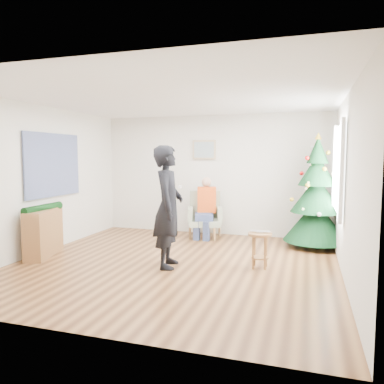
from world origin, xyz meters
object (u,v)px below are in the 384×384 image
(console, at_px, (44,233))
(standing_man, at_px, (168,207))
(christmas_tree, at_px, (316,196))
(armchair, at_px, (205,221))
(stool, at_px, (260,250))

(console, bearing_deg, standing_man, -15.35)
(christmas_tree, distance_m, standing_man, 2.98)
(christmas_tree, xyz_separation_m, console, (-4.48, -2.04, -0.57))
(christmas_tree, bearing_deg, console, -155.48)
(christmas_tree, xyz_separation_m, armchair, (-2.22, 0.20, -0.61))
(christmas_tree, relative_size, armchair, 2.22)
(christmas_tree, height_order, stool, christmas_tree)
(console, bearing_deg, stool, -10.16)
(christmas_tree, xyz_separation_m, standing_man, (-2.20, -2.02, -0.03))
(christmas_tree, distance_m, armchair, 2.31)
(standing_man, bearing_deg, stool, -87.19)
(christmas_tree, height_order, armchair, christmas_tree)
(stool, relative_size, console, 0.54)
(stool, relative_size, standing_man, 0.29)
(stool, height_order, console, console)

